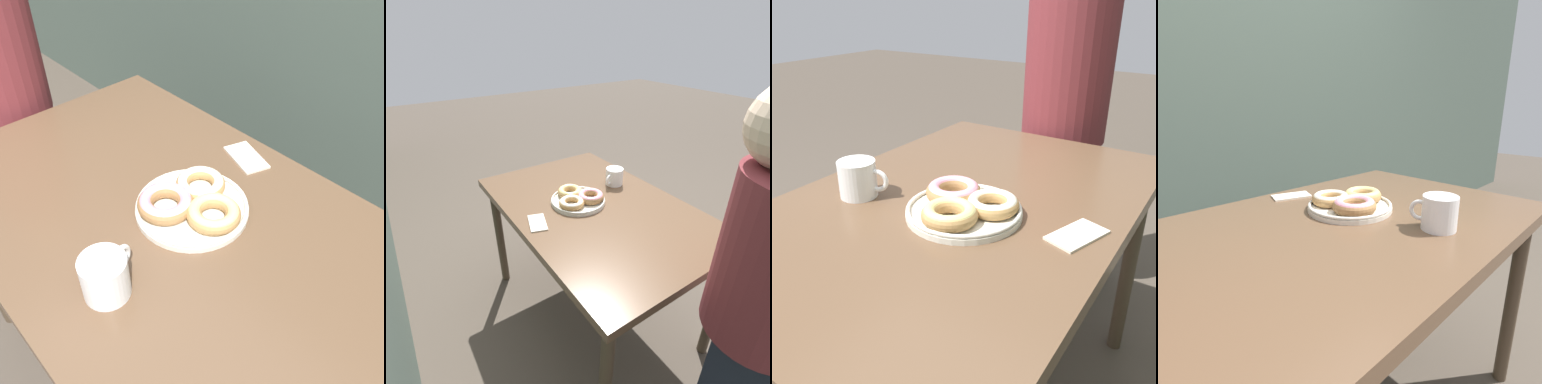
% 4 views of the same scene
% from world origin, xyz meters
% --- Properties ---
extents(ground_plane, '(14.00, 14.00, 0.00)m').
position_xyz_m(ground_plane, '(0.00, 0.00, 0.00)').
color(ground_plane, '#4C4238').
extents(dining_table, '(1.22, 0.80, 0.76)m').
position_xyz_m(dining_table, '(0.00, 0.14, 0.68)').
color(dining_table, brown).
rests_on(dining_table, ground_plane).
extents(donut_plate, '(0.28, 0.28, 0.06)m').
position_xyz_m(donut_plate, '(0.07, 0.20, 0.78)').
color(donut_plate, silver).
rests_on(donut_plate, dining_table).
extents(coffee_mug, '(0.10, 0.13, 0.09)m').
position_xyz_m(coffee_mug, '(0.13, -0.09, 0.81)').
color(coffee_mug, white).
rests_on(coffee_mug, dining_table).
extents(person_figure, '(0.40, 0.33, 1.44)m').
position_xyz_m(person_figure, '(-0.82, 0.10, 0.78)').
color(person_figure, '#232838').
rests_on(person_figure, ground_plane).
extents(napkin, '(0.15, 0.11, 0.01)m').
position_xyz_m(napkin, '(0.01, 0.45, 0.76)').
color(napkin, beige).
rests_on(napkin, dining_table).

